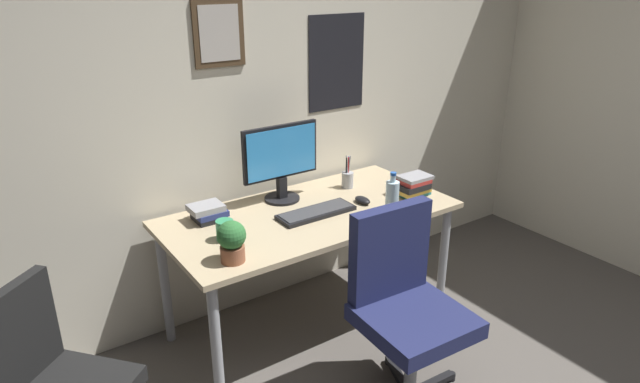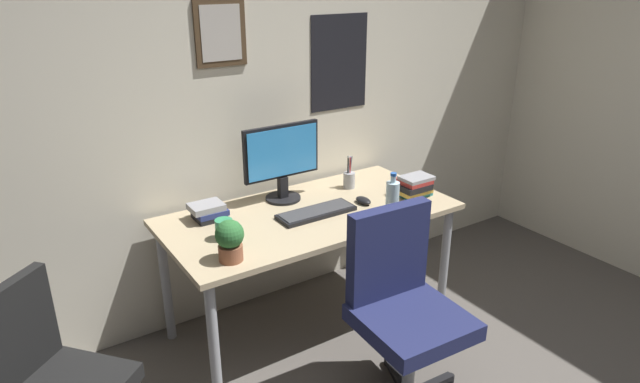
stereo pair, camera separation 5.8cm
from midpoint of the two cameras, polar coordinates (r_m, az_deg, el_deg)
The scene contains 13 objects.
wall_back at distance 3.22m, azimuth -4.45°, elevation 10.41°, with size 4.40×0.10×2.60m.
desk at distance 3.02m, azimuth -0.49°, elevation -3.34°, with size 1.57×0.78×0.72m.
office_chair at distance 2.62m, azimuth 9.12°, elevation -11.07°, with size 0.56×0.57×0.95m.
side_chair at distance 2.43m, azimuth -25.73°, elevation -16.98°, with size 0.59×0.59×0.88m.
monitor at distance 3.07m, azimuth -3.41°, elevation 3.34°, with size 0.46×0.20×0.43m.
keyboard at distance 2.95m, azimuth 0.19°, elevation -2.15°, with size 0.43×0.15×0.03m.
computer_mouse at distance 3.09m, azimuth 5.03°, elevation -0.93°, with size 0.06×0.11×0.04m.
water_bottle at distance 2.90m, azimuth 8.03°, elevation -0.82°, with size 0.07×0.07×0.25m.
coffee_mug_near at distance 2.70m, azimuth -9.21°, elevation -3.87°, with size 0.12×0.08×0.10m.
potted_plant at distance 2.48m, azimuth -8.63°, elevation -4.89°, with size 0.13×0.13×0.19m.
pen_cup at distance 3.30m, azimuth 3.53°, elevation 1.28°, with size 0.07×0.07×0.20m.
book_stack_left at distance 3.21m, azimuth 10.17°, elevation 0.55°, with size 0.20×0.16×0.12m.
book_stack_right at distance 2.94m, azimuth -10.90°, elevation -1.99°, with size 0.18×0.16×0.09m.
Camera 2 is at (-1.50, -0.63, 1.94)m, focal length 31.03 mm.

